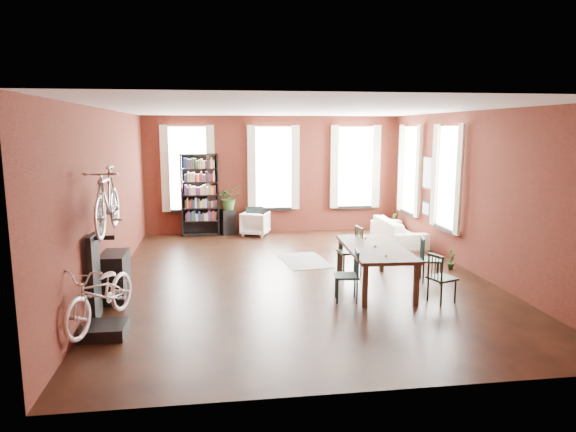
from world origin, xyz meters
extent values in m
plane|color=black|center=(0.00, 0.00, 0.00)|extent=(9.00, 9.00, 0.00)
cube|color=silver|center=(0.00, 0.00, 3.20)|extent=(7.00, 9.00, 0.04)
cube|color=#461711|center=(0.00, 4.50, 1.60)|extent=(7.00, 0.04, 3.20)
cube|color=#461711|center=(0.00, -4.50, 1.60)|extent=(7.00, 0.04, 3.20)
cube|color=#461711|center=(-3.50, 0.00, 1.60)|extent=(0.04, 9.00, 3.20)
cube|color=#461711|center=(3.50, 0.00, 1.60)|extent=(0.04, 9.00, 3.20)
cube|color=white|center=(-2.30, 4.47, 1.80)|extent=(1.00, 0.04, 2.20)
cube|color=#C0B69B|center=(-2.30, 4.40, 1.80)|extent=(1.40, 0.06, 2.30)
cube|color=white|center=(0.00, 4.47, 1.80)|extent=(1.00, 0.04, 2.20)
cube|color=#C0B69B|center=(0.00, 4.40, 1.80)|extent=(1.40, 0.06, 2.30)
cube|color=white|center=(2.30, 4.47, 1.80)|extent=(1.00, 0.04, 2.20)
cube|color=#C0B69B|center=(2.30, 4.40, 1.80)|extent=(1.40, 0.06, 2.30)
cube|color=white|center=(3.47, 1.00, 1.80)|extent=(0.04, 1.00, 2.20)
cube|color=#C0B69B|center=(3.40, 1.00, 1.80)|extent=(0.06, 1.40, 2.30)
cube|color=white|center=(3.47, 3.20, 1.80)|extent=(0.04, 1.00, 2.20)
cube|color=#C0B69B|center=(3.40, 3.20, 1.80)|extent=(0.06, 1.40, 2.30)
cube|color=black|center=(3.46, 2.10, 1.80)|extent=(0.04, 0.55, 0.75)
cube|color=black|center=(3.46, 2.10, 0.95)|extent=(0.04, 0.45, 0.35)
cube|color=#46362A|center=(1.24, -0.87, 0.38)|extent=(1.11, 2.26, 0.75)
cube|color=#1A383A|center=(0.56, -1.51, 0.43)|extent=(0.45, 0.45, 0.86)
cube|color=#1F2F1B|center=(1.00, 0.00, 0.47)|extent=(0.48, 0.48, 0.95)
cube|color=black|center=(2.10, -1.80, 0.41)|extent=(0.48, 0.48, 0.82)
cube|color=#183433|center=(2.40, -0.65, 0.42)|extent=(0.47, 0.47, 0.84)
cube|color=black|center=(-2.00, 4.30, 1.10)|extent=(1.00, 0.32, 2.20)
imported|color=white|center=(-0.54, 4.10, 0.35)|extent=(0.86, 0.84, 0.70)
imported|color=beige|center=(2.95, 2.60, 0.41)|extent=(0.61, 2.08, 0.81)
cube|color=black|center=(0.31, 1.16, 0.01)|extent=(1.08, 1.55, 0.01)
cube|color=black|center=(-3.14, -2.50, 0.08)|extent=(0.58, 0.58, 0.17)
cube|color=black|center=(-3.40, -1.80, 0.65)|extent=(0.16, 0.60, 1.30)
cube|color=black|center=(-3.28, -0.90, 0.40)|extent=(0.40, 0.80, 0.80)
cube|color=black|center=(-1.28, 4.30, 0.34)|extent=(0.43, 0.43, 0.69)
imported|color=#305522|center=(3.20, 3.77, 0.13)|extent=(0.40, 0.63, 0.27)
imported|color=#285020|center=(3.17, 0.09, 0.08)|extent=(0.52, 0.48, 0.17)
imported|color=silver|center=(-3.16, -2.50, 1.03)|extent=(0.84, 1.04, 1.72)
imported|color=#A5A8AD|center=(-3.15, -1.80, 2.13)|extent=(0.47, 1.00, 1.66)
imported|color=#305C24|center=(-1.23, 4.27, 0.95)|extent=(0.83, 0.86, 0.52)
camera|label=1|loc=(-1.55, -9.54, 2.84)|focal=32.00mm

